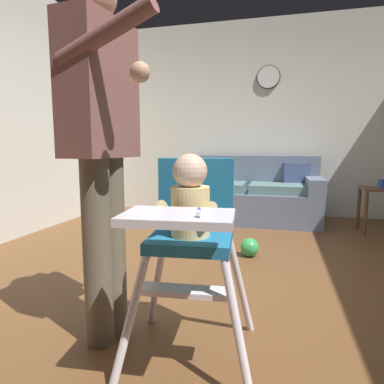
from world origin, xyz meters
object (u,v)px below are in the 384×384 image
at_px(sippy_cup, 381,184).
at_px(wall_clock, 268,77).
at_px(toy_ball, 250,247).
at_px(adult_standing, 102,143).
at_px(couch, 248,196).
at_px(side_table, 379,200).
at_px(high_chair, 191,219).

relative_size(sippy_cup, wall_clock, 0.31).
height_order(toy_ball, wall_clock, wall_clock).
xyz_separation_m(adult_standing, sippy_cup, (1.95, 2.67, -0.43)).
height_order(couch, side_table, couch).
relative_size(adult_standing, side_table, 3.37).
xyz_separation_m(adult_standing, side_table, (1.94, 2.67, -0.62)).
bearing_deg(sippy_cup, adult_standing, -126.15).
relative_size(couch, adult_standing, 1.06).
bearing_deg(sippy_cup, side_table, -180.00).
height_order(adult_standing, side_table, adult_standing).
distance_m(side_table, wall_clock, 2.20).
relative_size(couch, wall_clock, 5.68).
distance_m(adult_standing, wall_clock, 3.69).
bearing_deg(wall_clock, sippy_cup, -32.34).
bearing_deg(side_table, high_chair, -118.50).
relative_size(side_table, wall_clock, 1.59).
bearing_deg(toy_ball, couch, 95.53).
bearing_deg(side_table, toy_ball, -138.37).
height_order(high_chair, toy_ball, high_chair).
height_order(adult_standing, wall_clock, wall_clock).
bearing_deg(couch, side_table, 76.83).
xyz_separation_m(high_chair, wall_clock, (0.19, 3.56, 1.29)).
bearing_deg(adult_standing, sippy_cup, 60.99).
bearing_deg(adult_standing, wall_clock, 86.63).
xyz_separation_m(couch, adult_standing, (-0.45, -3.02, 0.66)).
distance_m(couch, wall_clock, 1.70).
xyz_separation_m(high_chair, sippy_cup, (1.50, 2.73, -0.09)).
relative_size(high_chair, wall_clock, 2.93).
bearing_deg(side_table, wall_clock, 147.45).
xyz_separation_m(couch, sippy_cup, (1.50, -0.35, 0.24)).
relative_size(couch, side_table, 3.57).
distance_m(couch, side_table, 1.53).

